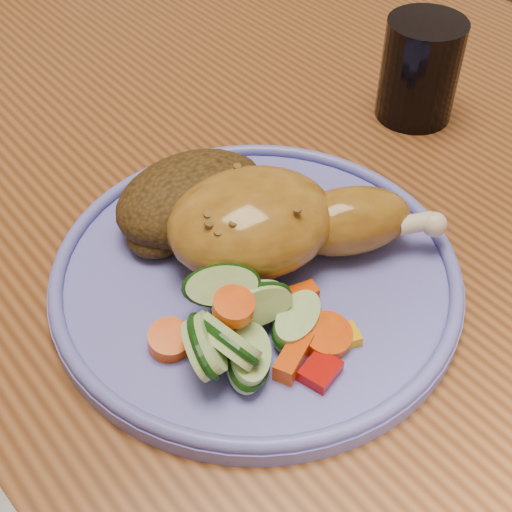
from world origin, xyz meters
name	(u,v)px	position (x,y,z in m)	size (l,w,h in m)	color
dining_table	(210,228)	(0.00, 0.00, 0.67)	(0.90, 1.40, 0.75)	brown
plate	(256,277)	(-0.06, -0.14, 0.76)	(0.29, 0.29, 0.01)	#6162C4
plate_rim	(256,266)	(-0.06, -0.14, 0.77)	(0.29, 0.29, 0.01)	#6162C4
chicken_leg	(275,222)	(-0.04, -0.14, 0.79)	(0.19, 0.15, 0.06)	#9D6B21
rice_pilaf	(192,198)	(-0.06, -0.07, 0.78)	(0.13, 0.09, 0.05)	#442D11
vegetable_pile	(245,328)	(-0.11, -0.19, 0.78)	(0.12, 0.12, 0.06)	#A50A05
drinking_glass	(420,70)	(0.19, -0.07, 0.80)	(0.07, 0.07, 0.09)	black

